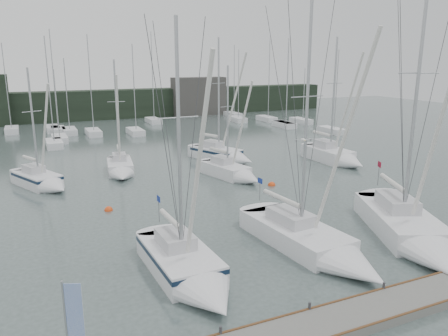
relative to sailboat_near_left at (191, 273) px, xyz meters
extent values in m
plane|color=#455452|center=(5.47, -0.60, -0.57)|extent=(160.00, 160.00, 0.00)
cube|color=#63635E|center=(5.47, -5.60, -0.37)|extent=(24.00, 2.00, 0.40)
cube|color=black|center=(5.47, 61.40, 1.93)|extent=(90.00, 4.00, 5.00)
cube|color=#413E3B|center=(23.47, 59.40, 2.93)|extent=(10.00, 3.00, 7.00)
cube|color=silver|center=(30.23, 40.02, -0.22)|extent=(1.80, 4.50, 0.90)
cylinder|color=#A1A4A9|center=(30.23, 39.52, 6.10)|extent=(0.12, 0.12, 11.75)
cube|color=silver|center=(7.41, 42.72, -0.22)|extent=(1.80, 4.50, 0.90)
cylinder|color=#A1A4A9|center=(7.41, 42.22, 5.97)|extent=(0.12, 0.12, 11.49)
cube|color=silver|center=(12.73, 52.55, -0.22)|extent=(1.80, 4.50, 0.90)
cylinder|color=#A1A4A9|center=(12.73, 52.05, 7.08)|extent=(0.12, 0.12, 13.70)
cube|color=silver|center=(-1.00, 47.08, -0.22)|extent=(1.80, 4.50, 0.90)
cylinder|color=#A1A4A9|center=(-1.00, 46.58, 5.05)|extent=(0.12, 0.12, 9.65)
cube|color=silver|center=(-3.63, 37.90, -0.22)|extent=(1.80, 4.50, 0.90)
cylinder|color=#A1A4A9|center=(-3.63, 37.40, 6.27)|extent=(0.12, 0.12, 12.09)
cube|color=silver|center=(30.02, 39.76, -0.22)|extent=(1.80, 4.50, 0.90)
cylinder|color=#A1A4A9|center=(30.02, 39.26, 6.48)|extent=(0.12, 0.12, 12.50)
cube|color=silver|center=(-3.00, 50.35, -0.22)|extent=(1.80, 4.50, 0.90)
cylinder|color=#A1A4A9|center=(-3.00, 49.85, 5.22)|extent=(0.12, 0.12, 9.98)
cube|color=silver|center=(1.93, 44.46, -0.22)|extent=(1.80, 4.50, 0.90)
cylinder|color=#A1A4A9|center=(1.93, 43.96, 6.58)|extent=(0.12, 0.12, 12.70)
cube|color=silver|center=(26.10, 48.41, -0.22)|extent=(1.80, 4.50, 0.90)
cylinder|color=#A1A4A9|center=(26.10, 47.91, 5.74)|extent=(0.12, 0.12, 11.02)
cube|color=silver|center=(-8.47, 51.49, -0.22)|extent=(1.80, 4.50, 0.90)
cylinder|color=#A1A4A9|center=(-8.47, 50.99, 6.06)|extent=(0.12, 0.12, 11.67)
cube|color=silver|center=(31.03, 46.97, -0.22)|extent=(1.80, 4.50, 0.90)
cylinder|color=#A1A4A9|center=(31.03, 46.47, 6.59)|extent=(0.12, 0.12, 12.72)
cube|color=silver|center=(34.89, 42.30, -0.22)|extent=(1.80, 4.50, 0.90)
cylinder|color=#A1A4A9|center=(34.89, 41.80, 4.28)|extent=(0.12, 0.12, 8.10)
cube|color=silver|center=(28.17, 54.37, -0.22)|extent=(1.80, 4.50, 0.90)
cylinder|color=#A1A4A9|center=(28.17, 53.87, 6.19)|extent=(0.12, 0.12, 11.92)
cube|color=silver|center=(-2.77, 41.16, -0.22)|extent=(1.80, 4.50, 0.90)
cylinder|color=#A1A4A9|center=(-2.77, 40.66, 4.38)|extent=(0.12, 0.12, 8.30)
cube|color=silver|center=(-2.38, 48.64, -0.22)|extent=(1.80, 4.50, 0.90)
cylinder|color=#A1A4A9|center=(-2.38, 48.14, 6.97)|extent=(0.12, 0.12, 13.49)
cube|color=silver|center=(33.29, 32.22, -0.22)|extent=(1.80, 4.50, 0.90)
cylinder|color=#A1A4A9|center=(33.29, 31.72, 5.62)|extent=(0.12, 0.12, 10.79)
cube|color=silver|center=(-0.05, 1.56, -0.14)|extent=(2.99, 5.79, 1.44)
cone|color=silver|center=(0.09, -2.51, -0.14)|extent=(2.87, 2.54, 2.79)
cube|color=silver|center=(-0.07, 2.04, 0.92)|extent=(1.61, 2.33, 0.67)
cylinder|color=#A1A4A9|center=(-0.04, 1.16, 6.11)|extent=(0.17, 0.17, 11.06)
cylinder|color=silver|center=(-0.09, 2.70, 1.78)|extent=(0.37, 2.79, 0.27)
cube|color=#0E1D33|center=(-0.05, 1.56, 0.34)|extent=(3.01, 5.81, 0.24)
cube|color=navy|center=(-0.16, 4.60, 2.31)|extent=(0.04, 0.52, 0.35)
cube|color=silver|center=(7.15, 1.97, -0.15)|extent=(3.67, 7.26, 1.42)
cone|color=silver|center=(7.62, -3.02, -0.15)|extent=(3.29, 3.27, 3.03)
cube|color=silver|center=(7.11, 2.44, 0.89)|extent=(1.92, 2.95, 0.66)
cylinder|color=#A1A4A9|center=(7.20, 1.47, 6.67)|extent=(0.17, 0.17, 12.21)
cylinder|color=silver|center=(7.02, 3.37, 1.74)|extent=(0.58, 3.44, 0.26)
cube|color=navy|center=(6.81, 5.65, 2.27)|extent=(0.07, 0.51, 0.34)
cube|color=silver|center=(14.04, 0.89, -0.08)|extent=(6.07, 8.32, 1.63)
cone|color=silver|center=(11.83, -4.12, -0.08)|extent=(4.30, 4.32, 3.25)
cube|color=silver|center=(14.26, 1.38, 1.11)|extent=(2.87, 3.53, 0.76)
cylinder|color=#A1A4A9|center=(13.82, 0.39, 7.66)|extent=(0.20, 0.20, 13.86)
cylinder|color=silver|center=(14.66, 2.29, 2.08)|extent=(1.79, 3.55, 0.30)
cube|color=maroon|center=(15.68, 4.59, 2.68)|extent=(0.25, 0.54, 0.39)
cube|color=silver|center=(-6.05, 20.86, -0.17)|extent=(3.99, 5.13, 1.36)
cone|color=silver|center=(-4.67, 17.88, -0.17)|extent=(2.88, 2.74, 2.26)
cube|color=silver|center=(-6.24, 21.27, 0.83)|extent=(1.90, 2.20, 0.63)
cylinder|color=#A1A4A9|center=(-5.91, 20.56, 4.83)|extent=(0.16, 0.16, 8.63)
cylinder|color=silver|center=(-6.44, 21.70, 1.65)|extent=(1.18, 2.15, 0.25)
cube|color=#0E1D33|center=(-6.05, 20.86, 0.29)|extent=(4.02, 5.16, 0.23)
cube|color=silver|center=(1.19, 22.52, -0.17)|extent=(2.84, 4.75, 1.33)
cone|color=silver|center=(0.73, 19.35, -0.17)|extent=(2.47, 2.22, 2.22)
cube|color=silver|center=(1.26, 22.96, 0.80)|extent=(1.47, 1.95, 0.62)
cylinder|color=#A1A4A9|center=(1.15, 22.21, 5.12)|extent=(0.16, 0.16, 9.26)
cylinder|color=silver|center=(1.32, 23.41, 1.60)|extent=(0.56, 2.20, 0.25)
cube|color=silver|center=(9.64, 17.21, -0.16)|extent=(3.31, 5.33, 1.37)
cone|color=silver|center=(10.48, 13.77, -0.16)|extent=(2.64, 2.58, 2.19)
cube|color=silver|center=(9.53, 17.65, 0.84)|extent=(1.64, 2.21, 0.64)
cylinder|color=#A1A4A9|center=(9.72, 16.86, 4.89)|extent=(0.16, 0.16, 8.72)
cylinder|color=silver|center=(9.40, 18.17, 1.67)|extent=(0.82, 2.41, 0.26)
cube|color=silver|center=(11.64, 23.83, -0.12)|extent=(4.44, 5.90, 1.51)
cone|color=silver|center=(13.08, 20.32, -0.12)|extent=(3.28, 3.10, 2.61)
cube|color=silver|center=(11.44, 24.29, 0.99)|extent=(2.14, 2.51, 0.70)
cylinder|color=#A1A4A9|center=(11.78, 23.47, 6.26)|extent=(0.18, 0.18, 11.25)
cylinder|color=silver|center=(11.23, 24.81, 1.89)|extent=(1.25, 2.51, 0.28)
cube|color=#0E1D33|center=(11.64, 23.83, 0.38)|extent=(4.47, 5.93, 0.25)
cube|color=silver|center=(22.03, 18.43, -0.08)|extent=(2.81, 5.70, 1.63)
cone|color=silver|center=(22.10, 14.39, -0.08)|extent=(2.76, 2.47, 2.72)
cube|color=silver|center=(22.02, 18.98, 1.11)|extent=(1.53, 2.29, 0.76)
cylinder|color=#A1A4A9|center=(22.04, 18.03, 6.30)|extent=(0.20, 0.20, 11.14)
cylinder|color=silver|center=(22.01, 19.56, 2.09)|extent=(0.35, 2.77, 0.30)
sphere|color=#E64514|center=(11.93, 12.76, -0.57)|extent=(0.63, 0.63, 0.63)
sphere|color=#E64514|center=(-1.73, 12.09, -0.57)|extent=(0.59, 0.59, 0.59)
cube|color=blue|center=(-5.62, -5.48, 2.24)|extent=(0.47, 0.21, 2.50)
ellipsoid|color=white|center=(6.92, 1.27, 5.63)|extent=(0.24, 0.41, 0.18)
cube|color=#95989D|center=(6.67, 1.29, 5.65)|extent=(0.41, 0.17, 0.10)
cube|color=#95989D|center=(7.17, 1.24, 5.65)|extent=(0.41, 0.17, 0.10)
camera|label=1|loc=(-6.33, -17.75, 9.84)|focal=35.00mm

